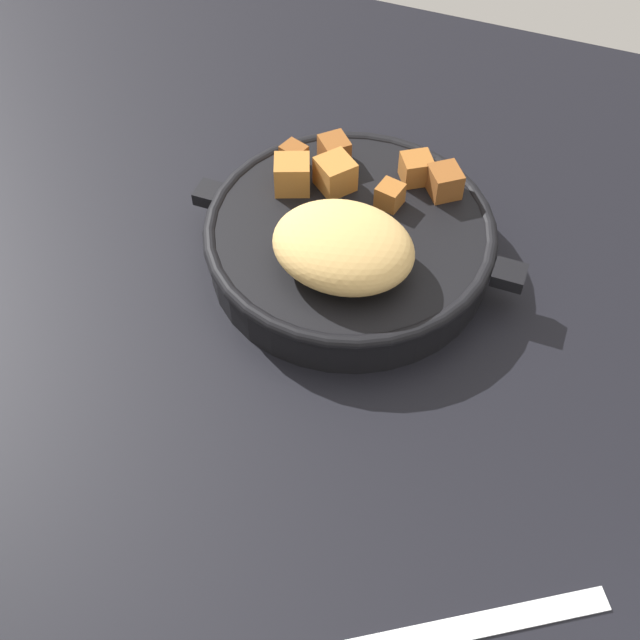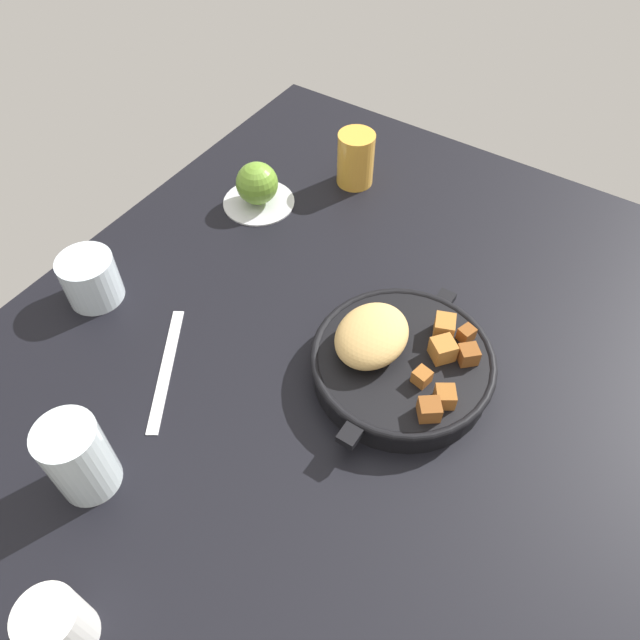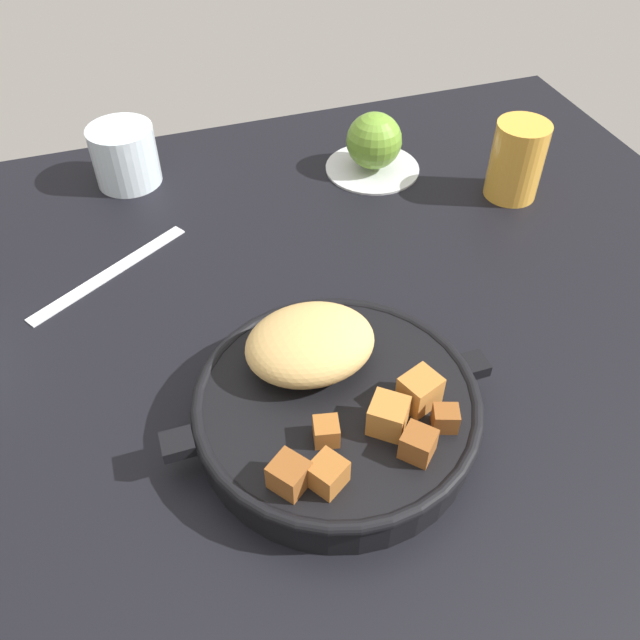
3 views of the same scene
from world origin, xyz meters
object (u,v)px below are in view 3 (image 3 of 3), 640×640
Objects in this scene: water_glass_short at (125,155)px; red_apple at (374,141)px; cast_iron_skillet at (331,402)px; juice_glass_amber at (517,160)px; butter_knife at (110,272)px.

red_apple is at bearing -13.42° from water_glass_short.
water_glass_short is (-12.07, 45.33, 0.62)cm from cast_iron_skillet.
cast_iron_skillet is 42.46cm from red_apple.
cast_iron_skillet is 3.00× the size of juice_glass_amber.
butter_knife is at bearing -103.78° from water_glass_short.
water_glass_short is (4.44, 18.12, 3.60)cm from butter_knife.
juice_glass_amber reaches higher than water_glass_short.
red_apple is 0.35× the size of butter_knife.
juice_glass_amber is at bearing -37.16° from red_apple.
cast_iron_skillet is 3.52× the size of water_glass_short.
cast_iron_skillet reaches higher than water_glass_short.
cast_iron_skillet is 43.08cm from juice_glass_amber.
cast_iron_skillet is at bearing -116.78° from red_apple.
red_apple is 32.07cm from water_glass_short.
butter_knife is (-35.63, -10.68, -4.07)cm from red_apple.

